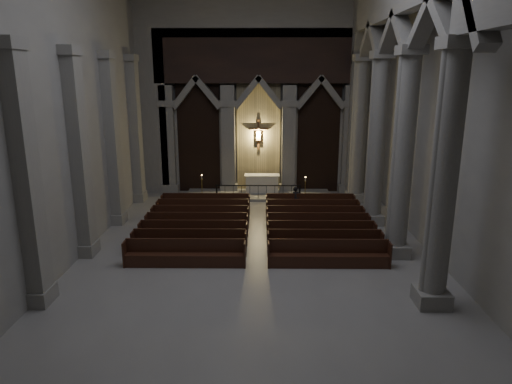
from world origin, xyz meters
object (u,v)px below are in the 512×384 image
altar (262,183)px  candle_stand_right (305,195)px  altar_rail (258,190)px  candle_stand_left (202,193)px  pews (257,228)px  worshipper (296,200)px

altar → candle_stand_right: candle_stand_right is taller
altar → altar_rail: (-0.22, -1.48, -0.05)m
altar → altar_rail: size_ratio=0.43×
candle_stand_left → altar_rail: bearing=-2.0°
altar_rail → pews: (0.00, -5.74, -0.29)m
candle_stand_right → altar_rail: bearing=175.0°
candle_stand_left → worshipper: 5.66m
altar → worshipper: size_ratio=1.53×
altar → pews: (-0.22, -7.22, -0.35)m
candle_stand_right → worshipper: bearing=-109.1°
candle_stand_left → altar: bearing=21.7°
candle_stand_left → pews: candle_stand_left is taller
candle_stand_right → pews: bearing=-115.6°
candle_stand_left → candle_stand_right: size_ratio=1.02×
candle_stand_left → worshipper: bearing=-23.8°
candle_stand_left → pews: (3.21, -5.85, -0.08)m
altar → worshipper: bearing=-64.3°
pews → worshipper: 4.09m
altar_rail → candle_stand_right: 2.66m
pews → worshipper: worshipper is taller
candle_stand_left → pews: size_ratio=0.15×
pews → worshipper: (1.97, 3.57, 0.35)m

